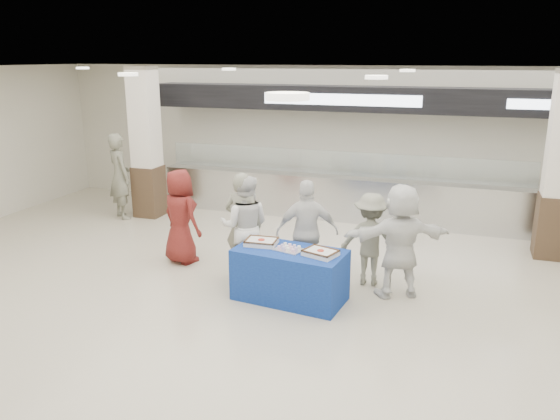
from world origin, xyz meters
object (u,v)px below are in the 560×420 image
(soldier_a, at_px, (243,225))
(soldier_b, at_px, (371,239))
(cupcake_tray, at_px, (289,248))
(chef_short, at_px, (307,232))
(civilian_white, at_px, (400,241))
(soldier_bg, at_px, (120,176))
(sheet_cake_right, at_px, (321,252))
(civilian_maroon, at_px, (180,217))
(sheet_cake_left, at_px, (261,241))
(chef_tall, at_px, (245,226))
(display_table, at_px, (290,275))

(soldier_a, bearing_deg, soldier_b, -167.16)
(cupcake_tray, bearing_deg, chef_short, 84.47)
(civilian_white, xyz_separation_m, soldier_bg, (-6.16, 2.16, 0.08))
(soldier_bg, bearing_deg, cupcake_tray, -176.94)
(sheet_cake_right, height_order, soldier_a, soldier_a)
(civilian_maroon, bearing_deg, soldier_b, -155.35)
(soldier_bg, bearing_deg, sheet_cake_left, -178.64)
(chef_tall, bearing_deg, chef_short, 169.49)
(display_table, relative_size, soldier_a, 0.92)
(soldier_b, bearing_deg, chef_tall, 4.88)
(civilian_maroon, distance_m, soldier_a, 1.23)
(chef_short, bearing_deg, civilian_maroon, -22.41)
(soldier_b, bearing_deg, civilian_maroon, -2.29)
(soldier_a, xyz_separation_m, chef_short, (1.03, 0.06, -0.03))
(soldier_a, bearing_deg, civilian_maroon, -5.55)
(soldier_bg, bearing_deg, sheet_cake_right, -175.14)
(sheet_cake_left, bearing_deg, civilian_white, 15.91)
(civilian_maroon, bearing_deg, sheet_cake_right, -176.03)
(sheet_cake_left, height_order, civilian_white, civilian_white)
(sheet_cake_right, relative_size, cupcake_tray, 1.12)
(display_table, xyz_separation_m, civilian_maroon, (-2.19, 0.85, 0.43))
(display_table, bearing_deg, chef_tall, 152.78)
(sheet_cake_left, height_order, chef_tall, chef_tall)
(soldier_a, distance_m, soldier_bg, 4.31)
(civilian_maroon, relative_size, soldier_bg, 0.87)
(display_table, distance_m, chef_short, 0.82)
(soldier_a, bearing_deg, sheet_cake_right, 157.94)
(civilian_maroon, bearing_deg, display_table, -178.14)
(sheet_cake_left, relative_size, soldier_bg, 0.26)
(sheet_cake_right, xyz_separation_m, soldier_bg, (-5.17, 2.86, 0.12))
(cupcake_tray, distance_m, soldier_bg, 5.47)
(sheet_cake_right, xyz_separation_m, soldier_a, (-1.44, 0.71, 0.04))
(display_table, bearing_deg, soldier_bg, 156.11)
(sheet_cake_right, distance_m, chef_tall, 1.58)
(chef_short, distance_m, soldier_b, 0.96)
(soldier_b, height_order, soldier_bg, soldier_bg)
(sheet_cake_left, distance_m, civilian_white, 1.99)
(display_table, xyz_separation_m, sheet_cake_right, (0.46, -0.07, 0.42))
(display_table, xyz_separation_m, chef_short, (0.05, 0.70, 0.43))
(display_table, xyz_separation_m, soldier_b, (0.98, 0.94, 0.34))
(chef_tall, distance_m, civilian_white, 2.39)
(chef_short, relative_size, soldier_bg, 0.88)
(cupcake_tray, bearing_deg, display_table, -1.45)
(soldier_bg, bearing_deg, soldier_a, -176.19)
(chef_tall, xyz_separation_m, civilian_white, (2.39, 0.00, 0.02))
(cupcake_tray, bearing_deg, soldier_a, 146.44)
(display_table, height_order, cupcake_tray, cupcake_tray)
(chef_tall, xyz_separation_m, soldier_b, (1.93, 0.30, -0.10))
(display_table, distance_m, soldier_b, 1.40)
(sheet_cake_right, xyz_separation_m, civilian_white, (0.98, 0.71, 0.05))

